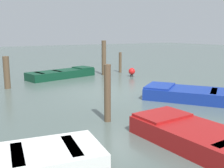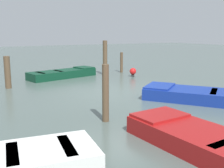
{
  "view_description": "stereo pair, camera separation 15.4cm",
  "coord_description": "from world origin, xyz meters",
  "px_view_note": "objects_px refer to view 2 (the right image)",
  "views": [
    {
      "loc": [
        -9.31,
        5.59,
        2.41
      ],
      "look_at": [
        0.0,
        0.0,
        0.35
      ],
      "focal_mm": 43.96,
      "sensor_mm": 36.0,
      "label": 1
    },
    {
      "loc": [
        -9.38,
        5.46,
        2.41
      ],
      "look_at": [
        0.0,
        0.0,
        0.35
      ],
      "focal_mm": 43.96,
      "sensor_mm": 36.0,
      "label": 2
    }
  ],
  "objects_px": {
    "mooring_piling_mid_right": "(7,72)",
    "marker_buoy": "(133,72)",
    "rowboat_blue": "(203,95)",
    "mooring_piling_mid_left": "(105,58)",
    "rowboat_red": "(212,144)",
    "mooring_piling_far_right": "(106,93)",
    "mooring_piling_far_left": "(122,62)",
    "rowboat_dark_green": "(63,74)"
  },
  "relations": [
    {
      "from": "mooring_piling_far_right",
      "to": "mooring_piling_mid_left",
      "type": "bearing_deg",
      "value": -28.65
    },
    {
      "from": "mooring_piling_mid_left",
      "to": "rowboat_dark_green",
      "type": "bearing_deg",
      "value": 82.32
    },
    {
      "from": "mooring_piling_mid_right",
      "to": "mooring_piling_far_left",
      "type": "bearing_deg",
      "value": -77.02
    },
    {
      "from": "rowboat_red",
      "to": "mooring_piling_mid_left",
      "type": "height_order",
      "value": "mooring_piling_mid_left"
    },
    {
      "from": "mooring_piling_mid_left",
      "to": "rowboat_red",
      "type": "bearing_deg",
      "value": 162.84
    },
    {
      "from": "rowboat_red",
      "to": "mooring_piling_mid_left",
      "type": "distance_m",
      "value": 10.67
    },
    {
      "from": "rowboat_dark_green",
      "to": "mooring_piling_far_left",
      "type": "relative_size",
      "value": 3.17
    },
    {
      "from": "rowboat_blue",
      "to": "marker_buoy",
      "type": "height_order",
      "value": "marker_buoy"
    },
    {
      "from": "rowboat_blue",
      "to": "mooring_piling_far_right",
      "type": "xyz_separation_m",
      "value": [
        -0.2,
        4.04,
        0.57
      ]
    },
    {
      "from": "mooring_piling_far_right",
      "to": "mooring_piling_mid_right",
      "type": "height_order",
      "value": "mooring_piling_far_right"
    },
    {
      "from": "mooring_piling_mid_right",
      "to": "marker_buoy",
      "type": "distance_m",
      "value": 6.5
    },
    {
      "from": "mooring_piling_mid_left",
      "to": "mooring_piling_far_right",
      "type": "bearing_deg",
      "value": 151.35
    },
    {
      "from": "rowboat_blue",
      "to": "mooring_piling_far_right",
      "type": "bearing_deg",
      "value": 56.91
    },
    {
      "from": "rowboat_dark_green",
      "to": "rowboat_blue",
      "type": "bearing_deg",
      "value": -83.78
    },
    {
      "from": "mooring_piling_far_right",
      "to": "marker_buoy",
      "type": "relative_size",
      "value": 3.27
    },
    {
      "from": "mooring_piling_far_right",
      "to": "mooring_piling_far_left",
      "type": "relative_size",
      "value": 1.29
    },
    {
      "from": "rowboat_dark_green",
      "to": "marker_buoy",
      "type": "xyz_separation_m",
      "value": [
        -1.64,
        -3.42,
        0.07
      ]
    },
    {
      "from": "mooring_piling_mid_right",
      "to": "rowboat_dark_green",
      "type": "bearing_deg",
      "value": -63.77
    },
    {
      "from": "mooring_piling_far_left",
      "to": "rowboat_red",
      "type": "bearing_deg",
      "value": 156.96
    },
    {
      "from": "mooring_piling_mid_left",
      "to": "mooring_piling_far_right",
      "type": "relative_size",
      "value": 1.24
    },
    {
      "from": "mooring_piling_far_right",
      "to": "marker_buoy",
      "type": "height_order",
      "value": "mooring_piling_far_right"
    },
    {
      "from": "rowboat_red",
      "to": "mooring_piling_far_right",
      "type": "bearing_deg",
      "value": 12.9
    },
    {
      "from": "mooring_piling_mid_right",
      "to": "marker_buoy",
      "type": "xyz_separation_m",
      "value": [
        -0.13,
        -6.48,
        -0.41
      ]
    },
    {
      "from": "rowboat_dark_green",
      "to": "mooring_piling_mid_left",
      "type": "xyz_separation_m",
      "value": [
        -0.32,
        -2.41,
        0.76
      ]
    },
    {
      "from": "mooring_piling_mid_left",
      "to": "marker_buoy",
      "type": "relative_size",
      "value": 4.06
    },
    {
      "from": "rowboat_blue",
      "to": "mooring_piling_mid_left",
      "type": "height_order",
      "value": "mooring_piling_mid_left"
    },
    {
      "from": "rowboat_blue",
      "to": "mooring_piling_mid_left",
      "type": "bearing_deg",
      "value": -35.45
    },
    {
      "from": "rowboat_blue",
      "to": "rowboat_dark_green",
      "type": "bearing_deg",
      "value": -17.5
    },
    {
      "from": "marker_buoy",
      "to": "mooring_piling_mid_left",
      "type": "bearing_deg",
      "value": 37.76
    },
    {
      "from": "rowboat_dark_green",
      "to": "mooring_piling_mid_right",
      "type": "relative_size",
      "value": 2.76
    },
    {
      "from": "rowboat_dark_green",
      "to": "mooring_piling_far_left",
      "type": "distance_m",
      "value": 3.78
    },
    {
      "from": "mooring_piling_far_right",
      "to": "mooring_piling_far_left",
      "type": "bearing_deg",
      "value": -34.79
    },
    {
      "from": "mooring_piling_far_right",
      "to": "mooring_piling_far_left",
      "type": "height_order",
      "value": "mooring_piling_far_right"
    },
    {
      "from": "rowboat_dark_green",
      "to": "marker_buoy",
      "type": "relative_size",
      "value": 8.03
    },
    {
      "from": "mooring_piling_mid_left",
      "to": "mooring_piling_mid_right",
      "type": "relative_size",
      "value": 1.4
    },
    {
      "from": "rowboat_dark_green",
      "to": "mooring_piling_far_left",
      "type": "height_order",
      "value": "mooring_piling_far_left"
    },
    {
      "from": "rowboat_red",
      "to": "mooring_piling_far_right",
      "type": "distance_m",
      "value": 3.06
    },
    {
      "from": "rowboat_red",
      "to": "mooring_piling_far_left",
      "type": "xyz_separation_m",
      "value": [
        10.56,
        -4.49,
        0.39
      ]
    },
    {
      "from": "rowboat_blue",
      "to": "rowboat_red",
      "type": "bearing_deg",
      "value": 98.01
    },
    {
      "from": "marker_buoy",
      "to": "rowboat_dark_green",
      "type": "bearing_deg",
      "value": 64.42
    },
    {
      "from": "rowboat_blue",
      "to": "rowboat_red",
      "type": "distance_m",
      "value": 4.45
    },
    {
      "from": "rowboat_red",
      "to": "marker_buoy",
      "type": "relative_size",
      "value": 8.43
    }
  ]
}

